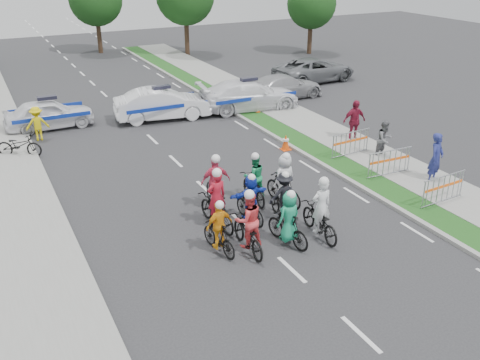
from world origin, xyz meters
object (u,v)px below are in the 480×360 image
rider_0 (320,217)px  marshal_hiviz (37,124)px  rider_2 (248,228)px  barrier_2 (350,144)px  rider_1 (288,223)px  barrier_1 (389,164)px  rider_7 (284,184)px  rider_8 (254,183)px  civilian_sedan (284,87)px  tree_2 (312,4)px  rider_4 (283,201)px  rider_3 (219,232)px  police_car_1 (162,104)px  civilian_suv (315,70)px  police_car_2 (249,95)px  cone_1 (258,108)px  parked_bike (19,145)px  police_car_0 (49,114)px  cone_0 (286,142)px  rider_9 (215,188)px  spectator_0 (436,158)px  rider_6 (216,208)px  rider_5 (250,201)px  spectator_2 (354,121)px  spectator_1 (384,140)px  barrier_0 (443,190)px

rider_0 → marshal_hiviz: bearing=-60.1°
rider_2 → barrier_2: (7.31, 4.65, -0.18)m
rider_1 → barrier_1: (6.08, 2.50, -0.15)m
rider_7 → rider_8: size_ratio=1.04×
civilian_sedan → tree_2: (8.90, 10.67, 3.15)m
rider_2 → rider_4: size_ratio=1.15×
rider_0 → rider_3: bearing=-6.0°
rider_3 → police_car_1: rider_3 is taller
rider_8 → civilian_suv: (11.87, 13.68, 0.08)m
police_car_2 → cone_1: bearing=-167.4°
barrier_1 → parked_bike: 15.13m
rider_1 → rider_8: 3.06m
police_car_0 → police_car_1: size_ratio=0.87×
civilian_sedan → marshal_hiviz: (-13.72, -1.05, 0.10)m
rider_0 → cone_0: rider_0 is taller
civilian_suv → parked_bike: 19.39m
rider_3 → rider_4: rider_4 is taller
rider_7 → rider_8: (-0.81, 0.66, -0.06)m
rider_2 → marshal_hiviz: rider_2 is taller
rider_7 → parked_bike: (-7.55, 8.90, -0.25)m
rider_9 → spectator_0: size_ratio=1.04×
rider_4 → rider_6: bearing=-10.0°
rider_3 → barrier_1: (8.09, 1.98, -0.10)m
rider_1 → cone_0: rider_1 is taller
rider_8 → police_car_2: bearing=-112.0°
rider_0 → rider_5: (-1.43, 1.81, 0.06)m
rider_0 → barrier_1: bearing=-149.0°
rider_8 → parked_bike: rider_8 is taller
rider_5 → spectator_2: size_ratio=0.89×
spectator_1 → cone_1: size_ratio=2.31×
barrier_1 → tree_2: (11.30, 22.27, 3.27)m
police_car_0 → rider_5: bearing=-162.2°
marshal_hiviz → police_car_2: bearing=-177.2°
civilian_suv → rider_7: bearing=138.6°
rider_8 → barrier_0: (5.60, -3.21, -0.13)m
civilian_suv → barrier_1: bearing=152.4°
rider_3 → spectator_2: spectator_2 is taller
rider_5 → parked_bike: size_ratio=0.90×
police_car_1 → civilian_sedan: size_ratio=1.02×
police_car_1 → spectator_2: spectator_2 is taller
rider_0 → rider_6: (-2.54, 1.98, 0.01)m
civilian_suv → cone_1: size_ratio=7.85×
police_car_0 → rider_2: bearing=-167.4°
parked_bike → spectator_1: bearing=-87.3°
rider_0 → civilian_sedan: rider_0 is taller
barrier_1 → parked_bike: size_ratio=1.05×
spectator_1 → marshal_hiviz: (-12.50, 8.88, -0.03)m
rider_2 → tree_2: size_ratio=0.35×
cone_0 → cone_1: 5.42m
police_car_1 → barrier_2: size_ratio=2.39×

